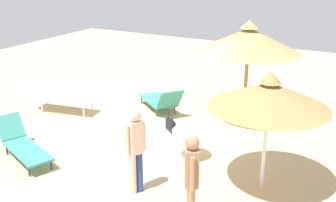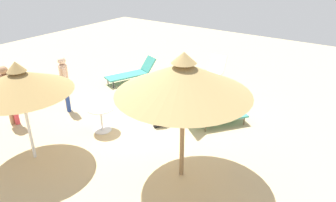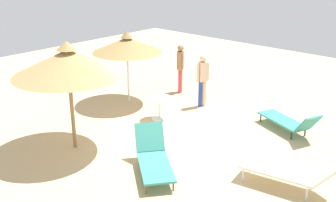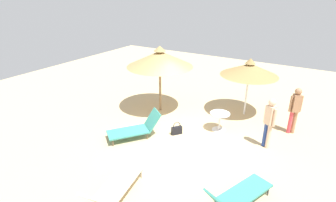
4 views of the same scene
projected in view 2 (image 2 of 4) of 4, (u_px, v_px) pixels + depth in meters
ground at (153, 125)px, 9.09m from camera, size 24.00×24.00×0.10m
parasol_umbrella_near_right at (183, 78)px, 6.04m from camera, size 2.71×2.71×2.81m
parasol_umbrella_back at (19, 81)px, 6.77m from camera, size 2.27×2.27×2.41m
lounge_chair_far_right at (212, 113)px, 8.88m from camera, size 1.67×1.89×0.89m
lounge_chair_front at (133, 72)px, 11.98m from camera, size 1.27×2.03×0.81m
lounge_chair_far_left at (212, 74)px, 11.58m from camera, size 0.98×2.14×0.91m
person_standing_near_left at (8, 92)px, 8.66m from camera, size 0.39×0.31×1.74m
person_standing_center at (65, 81)px, 9.43m from camera, size 0.39×0.31×1.74m
handbag at (160, 121)px, 8.87m from camera, size 0.34×0.39×0.49m
side_table_round at (101, 115)px, 8.55m from camera, size 0.73×0.73×0.70m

